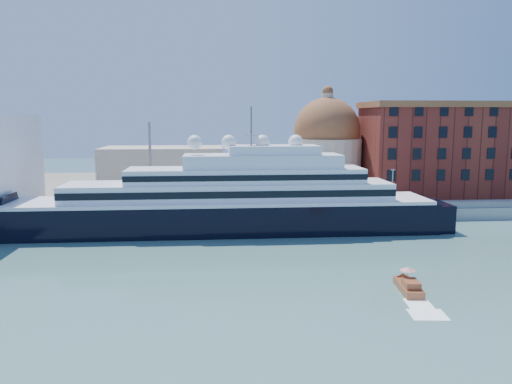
{
  "coord_description": "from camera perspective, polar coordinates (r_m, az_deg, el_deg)",
  "views": [
    {
      "loc": [
        -7.11,
        -69.39,
        21.39
      ],
      "look_at": [
        0.27,
        18.0,
        8.26
      ],
      "focal_mm": 35.0,
      "sensor_mm": 36.0,
      "label": 1
    }
  ],
  "objects": [
    {
      "name": "ground",
      "position": [
        72.96,
        0.99,
        -8.53
      ],
      "size": [
        400.0,
        400.0,
        0.0
      ],
      "primitive_type": "plane",
      "color": "#3C6867",
      "rests_on": "ground"
    },
    {
      "name": "quay",
      "position": [
        105.58,
        -0.88,
        -2.48
      ],
      "size": [
        180.0,
        10.0,
        2.5
      ],
      "primitive_type": "cube",
      "color": "gray",
      "rests_on": "ground"
    },
    {
      "name": "land",
      "position": [
        146.0,
        -1.99,
        0.48
      ],
      "size": [
        260.0,
        72.0,
        2.0
      ],
      "primitive_type": "cube",
      "color": "slate",
      "rests_on": "ground"
    },
    {
      "name": "quay_fence",
      "position": [
        100.82,
        -0.71,
        -1.94
      ],
      "size": [
        180.0,
        0.1,
        1.2
      ],
      "primitive_type": "cube",
      "color": "slate",
      "rests_on": "quay"
    },
    {
      "name": "superyacht",
      "position": [
        93.9,
        -5.87,
        -1.75
      ],
      "size": [
        91.66,
        12.71,
        27.39
      ],
      "color": "black",
      "rests_on": "ground"
    },
    {
      "name": "service_barge",
      "position": [
        97.97,
        -21.8,
        -4.25
      ],
      "size": [
        12.61,
        5.99,
        2.72
      ],
      "rotation": [
        0.0,
        0.0,
        -0.17
      ],
      "color": "white",
      "rests_on": "ground"
    },
    {
      "name": "water_taxi",
      "position": [
        65.63,
        17.06,
        -10.21
      ],
      "size": [
        2.81,
        6.67,
        3.08
      ],
      "rotation": [
        0.0,
        0.0,
        -0.1
      ],
      "color": "brown",
      "rests_on": "ground"
    },
    {
      "name": "warehouse",
      "position": [
        135.24,
        21.17,
        4.72
      ],
      "size": [
        43.0,
        19.0,
        23.25
      ],
      "color": "maroon",
      "rests_on": "land"
    },
    {
      "name": "church",
      "position": [
        128.26,
        1.23,
        3.83
      ],
      "size": [
        66.0,
        18.0,
        25.5
      ],
      "color": "beige",
      "rests_on": "land"
    },
    {
      "name": "lamp_posts",
      "position": [
        102.47,
        -7.91,
        1.96
      ],
      "size": [
        120.8,
        2.4,
        18.0
      ],
      "color": "slate",
      "rests_on": "quay"
    }
  ]
}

